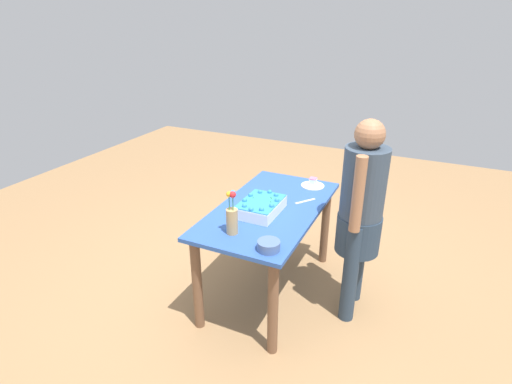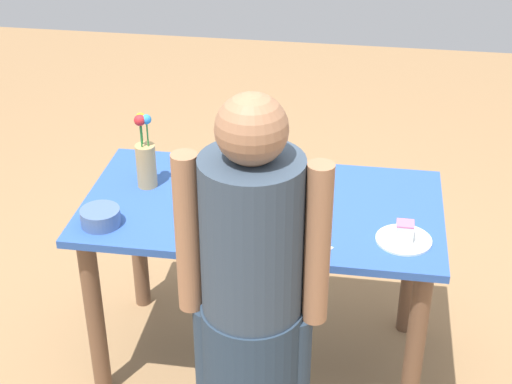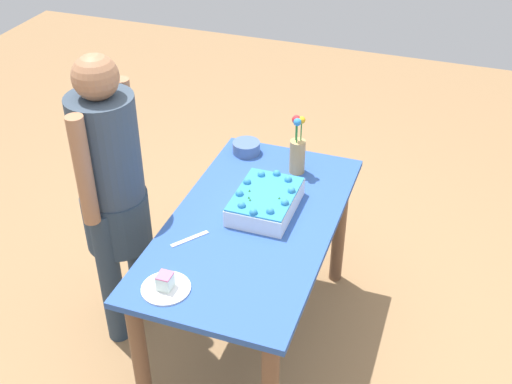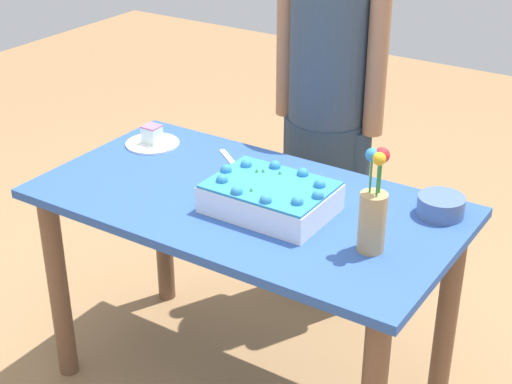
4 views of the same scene
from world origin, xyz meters
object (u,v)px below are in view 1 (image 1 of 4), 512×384
at_px(serving_plate_with_slice, 313,184).
at_px(flower_vase, 232,217).
at_px(cake_knife, 305,201).
at_px(sheet_cake, 261,206).
at_px(fruit_bowl, 269,246).
at_px(person_standing, 361,209).

distance_m(serving_plate_with_slice, flower_vase, 1.03).
height_order(cake_knife, flower_vase, flower_vase).
height_order(sheet_cake, cake_knife, sheet_cake).
bearing_deg(fruit_bowl, person_standing, -34.75).
height_order(serving_plate_with_slice, cake_knife, serving_plate_with_slice).
bearing_deg(person_standing, flower_vase, 36.05).
xyz_separation_m(cake_knife, person_standing, (-0.14, -0.45, 0.09)).
xyz_separation_m(serving_plate_with_slice, flower_vase, (-0.99, 0.24, 0.10)).
relative_size(sheet_cake, serving_plate_with_slice, 1.89).
bearing_deg(person_standing, sheet_cake, 14.16).
relative_size(serving_plate_with_slice, person_standing, 0.13).
xyz_separation_m(serving_plate_with_slice, person_standing, (-0.46, -0.49, 0.07)).
distance_m(serving_plate_with_slice, cake_knife, 0.32).
bearing_deg(sheet_cake, serving_plate_with_slice, -17.35).
height_order(flower_vase, person_standing, person_standing).
bearing_deg(sheet_cake, fruit_bowl, -150.12).
height_order(sheet_cake, fruit_bowl, sheet_cake).
bearing_deg(flower_vase, cake_knife, -22.68).
distance_m(sheet_cake, fruit_bowl, 0.52).
relative_size(cake_knife, fruit_bowl, 1.25).
xyz_separation_m(cake_knife, fruit_bowl, (-0.76, -0.02, 0.03)).
distance_m(flower_vase, person_standing, 0.91).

